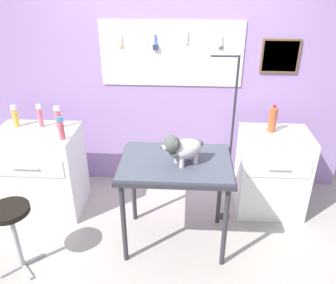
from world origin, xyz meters
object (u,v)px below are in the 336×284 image
soda_bottle (273,119)px  cabinet_right (271,172)px  grooming_arm (230,151)px  dog (182,148)px  shampoo_bottle (40,117)px  grooming_table (176,170)px  counter_left (42,171)px  stool (11,220)px

soda_bottle → cabinet_right: bearing=-49.1°
soda_bottle → grooming_arm: bearing=-148.9°
grooming_arm → cabinet_right: (0.48, 0.20, -0.35)m
dog → shampoo_bottle: bearing=156.9°
dog → cabinet_right: dog is taller
soda_bottle → dog: bearing=-142.3°
grooming_table → shampoo_bottle: (-1.39, 0.56, 0.22)m
shampoo_bottle → soda_bottle: (2.31, 0.06, 0.01)m
grooming_table → counter_left: 1.51m
grooming_table → soda_bottle: bearing=33.8°
counter_left → shampoo_bottle: bearing=77.4°
grooming_table → counter_left: (-1.41, 0.43, -0.33)m
grooming_arm → shampoo_bottle: bearing=174.1°
counter_left → cabinet_right: bearing=3.1°
counter_left → soda_bottle: size_ratio=3.25×
grooming_table → dog: bearing=-47.6°
shampoo_bottle → cabinet_right: bearing=0.1°
counter_left → soda_bottle: 2.42m
cabinet_right → soda_bottle: bearing=130.9°
stool → shampoo_bottle: bearing=93.6°
stool → dog: bearing=14.9°
grooming_arm → counter_left: bearing=177.9°
grooming_table → counter_left: counter_left is taller
cabinet_right → soda_bottle: (-0.05, 0.06, 0.58)m
cabinet_right → counter_left: bearing=-176.9°
grooming_arm → dog: 0.66m
grooming_table → shampoo_bottle: size_ratio=4.12×
cabinet_right → soda_bottle: soda_bottle is taller
grooming_table → stool: grooming_table is taller
dog → grooming_arm: bearing=43.0°
cabinet_right → grooming_table: bearing=-150.2°
grooming_arm → dog: grooming_arm is taller
dog → stool: size_ratio=0.59×
grooming_table → cabinet_right: (0.98, 0.56, -0.34)m
grooming_table → soda_bottle: (0.93, 0.62, 0.23)m
grooming_table → grooming_arm: bearing=35.9°
grooming_table → cabinet_right: size_ratio=1.10×
grooming_arm → counter_left: (-1.91, 0.07, -0.34)m
stool → soda_bottle: size_ratio=2.28×
counter_left → stool: 0.86m
grooming_arm → shampoo_bottle: grooming_arm is taller
grooming_table → dog: 0.25m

